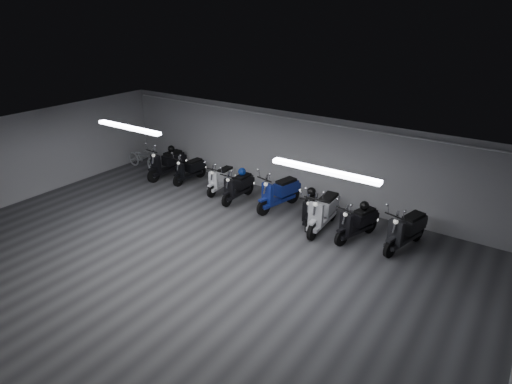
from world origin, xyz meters
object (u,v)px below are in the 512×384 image
Objects in this scene: scooter_6 at (324,206)px; bicycle at (143,155)px; scooter_5 at (310,204)px; helmet_3 at (242,172)px; scooter_3 at (238,182)px; helmet_2 at (171,149)px; helmet_0 at (311,192)px; scooter_9 at (407,224)px; scooter_1 at (189,166)px; scooter_4 at (279,188)px; scooter_2 at (221,175)px; scooter_8 at (357,217)px; helmet_1 at (364,206)px; scooter_0 at (166,159)px.

bicycle is at bearing 173.61° from scooter_6.
scooter_5 reaches higher than helmet_3.
scooter_3 is 3.42m from helmet_2.
scooter_9 is at bearing -2.27° from helmet_0.
scooter_4 is at bearing 2.62° from scooter_1.
scooter_1 is at bearing 173.55° from scooter_3.
scooter_2 reaches higher than helmet_0.
scooter_9 reaches higher than scooter_8.
scooter_1 reaches higher than bicycle.
helmet_0 is (1.15, -0.07, 0.17)m from scooter_4.
helmet_1 is at bearing -6.56° from scooter_2.
helmet_0 is (3.49, -0.12, 0.28)m from scooter_2.
scooter_4 is (1.43, 0.20, 0.08)m from scooter_3.
scooter_8 is at bearing -26.46° from scooter_5.
scooter_9 reaches higher than helmet_2.
scooter_0 is 7.55m from scooter_8.
scooter_3 is 0.89× the size of scooter_4.
bicycle is (-3.91, 0.04, -0.08)m from scooter_2.
scooter_6 reaches higher than scooter_4.
scooter_0 is 7.29× the size of helmet_0.
scooter_8 is 6.79× the size of helmet_3.
scooter_1 is 0.86× the size of scooter_9.
scooter_3 is 0.86× the size of scooter_6.
helmet_3 is (-5.38, 0.22, 0.21)m from scooter_9.
scooter_8 reaches higher than scooter_2.
scooter_8 is at bearing -154.31° from scooter_9.
helmet_2 is (-7.61, 0.43, 0.10)m from helmet_1.
helmet_3 is at bearing 168.74° from scooter_6.
scooter_1 is at bearing -8.37° from helmet_2.
helmet_1 is (1.65, -0.11, 0.04)m from helmet_0.
scooter_2 is (2.48, 0.08, -0.11)m from scooter_0.
scooter_4 is at bearing -5.13° from scooter_2.
scooter_0 is 0.97× the size of scooter_6.
helmet_2 is 0.99× the size of helmet_3.
scooter_2 is at bearing 153.20° from scooter_5.
scooter_5 is 6.11× the size of helmet_0.
scooter_0 is at bearing 177.79° from scooter_3.
helmet_2 is (-3.37, 0.44, 0.39)m from scooter_3.
scooter_0 reaches higher than helmet_2.
scooter_0 reaches higher than scooter_9.
scooter_3 is 0.98× the size of scooter_8.
helmet_1 is 7.62m from helmet_2.
scooter_9 reaches higher than scooter_2.
scooter_5 reaches higher than helmet_0.
helmet_3 is at bearing -4.57° from scooter_2.
scooter_5 is 0.94× the size of scooter_8.
scooter_9 is (1.23, 0.23, 0.06)m from scooter_8.
helmet_1 is 0.98× the size of helmet_2.
bicycle is (-7.48, 0.38, -0.07)m from scooter_5.
scooter_9 is at bearing 0.02° from helmet_1.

